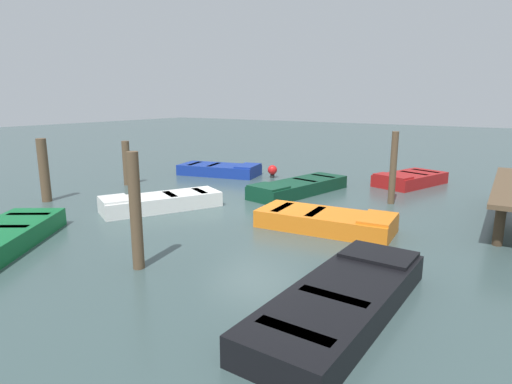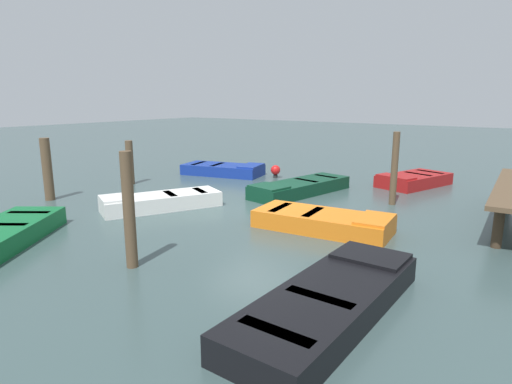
{
  "view_description": "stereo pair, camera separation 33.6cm",
  "coord_description": "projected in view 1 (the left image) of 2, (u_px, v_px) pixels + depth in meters",
  "views": [
    {
      "loc": [
        9.96,
        6.54,
        2.97
      ],
      "look_at": [
        0.0,
        0.0,
        0.35
      ],
      "focal_mm": 30.13,
      "sensor_mm": 36.0,
      "label": 1
    },
    {
      "loc": [
        9.77,
        6.82,
        2.97
      ],
      "look_at": [
        0.0,
        0.0,
        0.35
      ],
      "focal_mm": 30.13,
      "sensor_mm": 36.0,
      "label": 2
    }
  ],
  "objects": [
    {
      "name": "rowboat_blue",
      "position": [
        220.0,
        169.0,
        16.85
      ],
      "size": [
        1.99,
        3.32,
        0.46
      ],
      "rotation": [
        0.0,
        0.0,
        1.79
      ],
      "color": "navy",
      "rests_on": "ground_plane"
    },
    {
      "name": "rowboat_white",
      "position": [
        161.0,
        202.0,
        11.64
      ],
      "size": [
        3.3,
        2.36,
        0.46
      ],
      "rotation": [
        0.0,
        0.0,
        5.82
      ],
      "color": "silver",
      "rests_on": "ground_plane"
    },
    {
      "name": "marker_buoy",
      "position": [
        272.0,
        170.0,
        16.26
      ],
      "size": [
        0.36,
        0.36,
        0.48
      ],
      "color": "#262626",
      "rests_on": "ground_plane"
    },
    {
      "name": "mooring_piling_mid_left",
      "position": [
        127.0,
        163.0,
        14.82
      ],
      "size": [
        0.26,
        0.26,
        1.53
      ],
      "primitive_type": "cylinder",
      "color": "brown",
      "rests_on": "ground_plane"
    },
    {
      "name": "rowboat_orange",
      "position": [
        326.0,
        220.0,
        9.86
      ],
      "size": [
        1.53,
        3.17,
        0.46
      ],
      "rotation": [
        0.0,
        0.0,
        1.66
      ],
      "color": "orange",
      "rests_on": "ground_plane"
    },
    {
      "name": "ground_plane",
      "position": [
        256.0,
        204.0,
        12.28
      ],
      "size": [
        80.0,
        80.0,
        0.0
      ],
      "primitive_type": "plane",
      "color": "#384C4C"
    },
    {
      "name": "rowboat_red",
      "position": [
        410.0,
        179.0,
        14.91
      ],
      "size": [
        2.94,
        2.12,
        0.46
      ],
      "rotation": [
        0.0,
        0.0,
        5.96
      ],
      "color": "maroon",
      "rests_on": "ground_plane"
    },
    {
      "name": "rowboat_dark_green",
      "position": [
        299.0,
        187.0,
        13.56
      ],
      "size": [
        3.83,
        1.85,
        0.46
      ],
      "rotation": [
        0.0,
        0.0,
        6.09
      ],
      "color": "#0C3823",
      "rests_on": "ground_plane"
    },
    {
      "name": "mooring_piling_near_left",
      "position": [
        393.0,
        168.0,
        12.11
      ],
      "size": [
        0.19,
        0.19,
        2.06
      ],
      "primitive_type": "cylinder",
      "color": "brown",
      "rests_on": "ground_plane"
    },
    {
      "name": "mooring_piling_far_right",
      "position": [
        44.0,
        170.0,
        12.4
      ],
      "size": [
        0.28,
        0.28,
        1.84
      ],
      "primitive_type": "cylinder",
      "color": "brown",
      "rests_on": "ground_plane"
    },
    {
      "name": "rowboat_black",
      "position": [
        343.0,
        299.0,
        5.99
      ],
      "size": [
        3.84,
        1.33,
        0.46
      ],
      "rotation": [
        0.0,
        0.0,
        3.12
      ],
      "color": "black",
      "rests_on": "ground_plane"
    },
    {
      "name": "mooring_piling_far_left",
      "position": [
        136.0,
        212.0,
        7.43
      ],
      "size": [
        0.21,
        0.21,
        2.09
      ],
      "primitive_type": "cylinder",
      "color": "brown",
      "rests_on": "ground_plane"
    }
  ]
}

